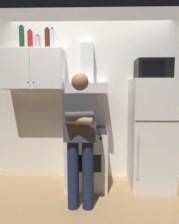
{
  "coord_description": "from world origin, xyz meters",
  "views": [
    {
      "loc": [
        0.07,
        -2.69,
        1.46
      ],
      "look_at": [
        0.0,
        0.0,
        1.15
      ],
      "focal_mm": 32.29,
      "sensor_mm": 36.0,
      "label": 1
    }
  ],
  "objects_px": {
    "stove_oven": "(87,157)",
    "range_hood": "(87,80)",
    "bottle_soda_red": "(30,40)",
    "bottle_canister_steel": "(38,43)",
    "bottle_rum_dark": "(47,39)",
    "bottle_wine_green": "(22,37)",
    "upper_cabinet": "(34,69)",
    "refrigerator": "(151,134)",
    "bottle_vodka_clear": "(52,39)",
    "person_standing": "(80,136)",
    "microwave": "(153,69)"
  },
  "relations": [
    {
      "from": "stove_oven",
      "to": "range_hood",
      "type": "xyz_separation_m",
      "value": [
        0.0,
        0.13,
        1.16
      ]
    },
    {
      "from": "stove_oven",
      "to": "bottle_soda_red",
      "type": "distance_m",
      "value": 1.95
    },
    {
      "from": "bottle_canister_steel",
      "to": "bottle_rum_dark",
      "type": "height_order",
      "value": "bottle_rum_dark"
    },
    {
      "from": "bottle_soda_red",
      "to": "bottle_wine_green",
      "type": "bearing_deg",
      "value": -159.0
    },
    {
      "from": "upper_cabinet",
      "to": "bottle_soda_red",
      "type": "bearing_deg",
      "value": 163.8
    },
    {
      "from": "upper_cabinet",
      "to": "refrigerator",
      "type": "xyz_separation_m",
      "value": [
        1.75,
        -0.12,
        -0.95
      ]
    },
    {
      "from": "bottle_vodka_clear",
      "to": "bottle_wine_green",
      "type": "height_order",
      "value": "bottle_wine_green"
    },
    {
      "from": "upper_cabinet",
      "to": "bottle_rum_dark",
      "type": "bearing_deg",
      "value": 6.5
    },
    {
      "from": "person_standing",
      "to": "bottle_canister_steel",
      "type": "distance_m",
      "value": 1.61
    },
    {
      "from": "bottle_vodka_clear",
      "to": "bottle_rum_dark",
      "type": "xyz_separation_m",
      "value": [
        -0.09,
        0.05,
        0.01
      ]
    },
    {
      "from": "bottle_wine_green",
      "to": "stove_oven",
      "type": "bearing_deg",
      "value": -5.73
    },
    {
      "from": "bottle_rum_dark",
      "to": "bottle_vodka_clear",
      "type": "bearing_deg",
      "value": -31.68
    },
    {
      "from": "microwave",
      "to": "bottle_vodka_clear",
      "type": "bearing_deg",
      "value": 176.96
    },
    {
      "from": "bottle_canister_steel",
      "to": "bottle_soda_red",
      "type": "bearing_deg",
      "value": -171.63
    },
    {
      "from": "range_hood",
      "to": "person_standing",
      "type": "bearing_deg",
      "value": -93.91
    },
    {
      "from": "range_hood",
      "to": "bottle_rum_dark",
      "type": "xyz_separation_m",
      "value": [
        -0.59,
        0.02,
        0.6
      ]
    },
    {
      "from": "range_hood",
      "to": "microwave",
      "type": "relative_size",
      "value": 1.56
    },
    {
      "from": "stove_oven",
      "to": "bottle_rum_dark",
      "type": "relative_size",
      "value": 2.8
    },
    {
      "from": "refrigerator",
      "to": "bottle_soda_red",
      "type": "xyz_separation_m",
      "value": [
        -1.79,
        0.14,
        1.38
      ]
    },
    {
      "from": "person_standing",
      "to": "bottle_canister_steel",
      "type": "height_order",
      "value": "bottle_canister_steel"
    },
    {
      "from": "microwave",
      "to": "bottle_canister_steel",
      "type": "relative_size",
      "value": 2.3
    },
    {
      "from": "stove_oven",
      "to": "range_hood",
      "type": "relative_size",
      "value": 1.17
    },
    {
      "from": "bottle_wine_green",
      "to": "refrigerator",
      "type": "bearing_deg",
      "value": -2.86
    },
    {
      "from": "microwave",
      "to": "refrigerator",
      "type": "bearing_deg",
      "value": -89.1
    },
    {
      "from": "person_standing",
      "to": "bottle_soda_red",
      "type": "distance_m",
      "value": 1.68
    },
    {
      "from": "refrigerator",
      "to": "bottle_soda_red",
      "type": "relative_size",
      "value": 5.72
    },
    {
      "from": "upper_cabinet",
      "to": "bottle_vodka_clear",
      "type": "height_order",
      "value": "bottle_vodka_clear"
    },
    {
      "from": "bottle_rum_dark",
      "to": "person_standing",
      "type": "bearing_deg",
      "value": -54.37
    },
    {
      "from": "bottle_soda_red",
      "to": "bottle_rum_dark",
      "type": "relative_size",
      "value": 0.9
    },
    {
      "from": "person_standing",
      "to": "bottle_soda_red",
      "type": "height_order",
      "value": "bottle_soda_red"
    },
    {
      "from": "bottle_rum_dark",
      "to": "bottle_soda_red",
      "type": "bearing_deg",
      "value": -177.57
    },
    {
      "from": "person_standing",
      "to": "bottle_wine_green",
      "type": "height_order",
      "value": "bottle_wine_green"
    },
    {
      "from": "bottle_rum_dark",
      "to": "microwave",
      "type": "bearing_deg",
      "value": -4.83
    },
    {
      "from": "range_hood",
      "to": "bottle_canister_steel",
      "type": "relative_size",
      "value": 3.59
    },
    {
      "from": "range_hood",
      "to": "bottle_soda_red",
      "type": "distance_m",
      "value": 1.03
    },
    {
      "from": "upper_cabinet",
      "to": "person_standing",
      "type": "distance_m",
      "value": 1.35
    },
    {
      "from": "stove_oven",
      "to": "microwave",
      "type": "distance_m",
      "value": 1.62
    },
    {
      "from": "microwave",
      "to": "bottle_wine_green",
      "type": "xyz_separation_m",
      "value": [
        -1.91,
        0.08,
        0.47
      ]
    },
    {
      "from": "person_standing",
      "to": "bottle_wine_green",
      "type": "bearing_deg",
      "value": 142.24
    },
    {
      "from": "bottle_canister_steel",
      "to": "bottle_soda_red",
      "type": "distance_m",
      "value": 0.11
    },
    {
      "from": "stove_oven",
      "to": "microwave",
      "type": "xyz_separation_m",
      "value": [
        0.95,
        0.02,
        1.31
      ]
    },
    {
      "from": "microwave",
      "to": "bottle_rum_dark",
      "type": "relative_size",
      "value": 1.54
    },
    {
      "from": "person_standing",
      "to": "bottle_wine_green",
      "type": "xyz_separation_m",
      "value": [
        -0.91,
        0.7,
        1.31
      ]
    },
    {
      "from": "bottle_wine_green",
      "to": "bottle_soda_red",
      "type": "height_order",
      "value": "bottle_wine_green"
    },
    {
      "from": "bottle_canister_steel",
      "to": "upper_cabinet",
      "type": "bearing_deg",
      "value": -154.71
    },
    {
      "from": "person_standing",
      "to": "bottle_vodka_clear",
      "type": "height_order",
      "value": "bottle_vodka_clear"
    },
    {
      "from": "microwave",
      "to": "bottle_soda_red",
      "type": "height_order",
      "value": "bottle_soda_red"
    },
    {
      "from": "upper_cabinet",
      "to": "microwave",
      "type": "xyz_separation_m",
      "value": [
        1.75,
        -0.11,
        -0.01
      ]
    },
    {
      "from": "upper_cabinet",
      "to": "range_hood",
      "type": "relative_size",
      "value": 1.2
    },
    {
      "from": "refrigerator",
      "to": "bottle_vodka_clear",
      "type": "xyz_separation_m",
      "value": [
        -1.46,
        0.1,
        1.39
      ]
    }
  ]
}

